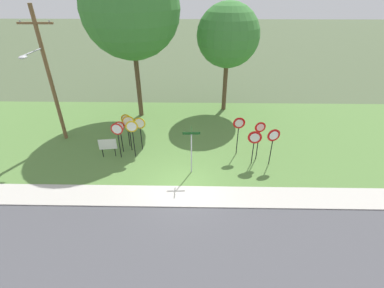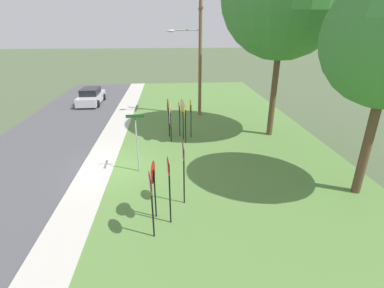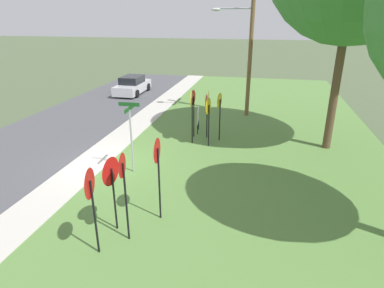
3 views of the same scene
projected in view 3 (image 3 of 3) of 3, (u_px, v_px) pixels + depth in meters
ground_plane at (109, 165)px, 13.85m from camera, size 160.00×160.00×0.00m
road_asphalt at (10, 155)px, 14.80m from camera, size 44.00×6.40×0.01m
sidewalk_strip at (91, 162)px, 14.00m from camera, size 44.00×1.60×0.06m
grass_median at (253, 178)px, 12.65m from camera, size 44.00×12.00×0.04m
stop_sign_near_left at (208, 112)px, 15.08m from camera, size 0.76×0.13×2.34m
stop_sign_near_right at (220, 106)px, 15.83m from camera, size 0.72×0.14×2.39m
stop_sign_far_left at (192, 106)px, 15.46m from camera, size 0.74×0.13×2.53m
stop_sign_far_center at (193, 103)px, 16.32m from camera, size 0.76×0.12×2.42m
stop_sign_far_right at (207, 107)px, 16.28m from camera, size 0.65×0.10×2.21m
stop_sign_center_tall at (209, 105)px, 15.67m from camera, size 0.76×0.16×2.51m
yield_sign_near_left at (111, 177)px, 9.04m from camera, size 0.81×0.14×2.26m
yield_sign_near_right at (90, 192)px, 8.03m from camera, size 0.78×0.19×2.42m
yield_sign_far_left at (123, 177)px, 8.50m from camera, size 0.67×0.13×2.58m
yield_sign_far_right at (157, 160)px, 9.45m from camera, size 0.74×0.11×2.61m
street_name_post at (131, 131)px, 12.54m from camera, size 0.96×0.82×2.83m
utility_pole at (248, 37)px, 18.97m from camera, size 2.10×2.49×8.61m
notice_board at (198, 117)px, 17.34m from camera, size 1.09×0.17×1.25m
parked_hatchback_near at (132, 86)px, 26.23m from camera, size 4.19×1.91×1.39m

